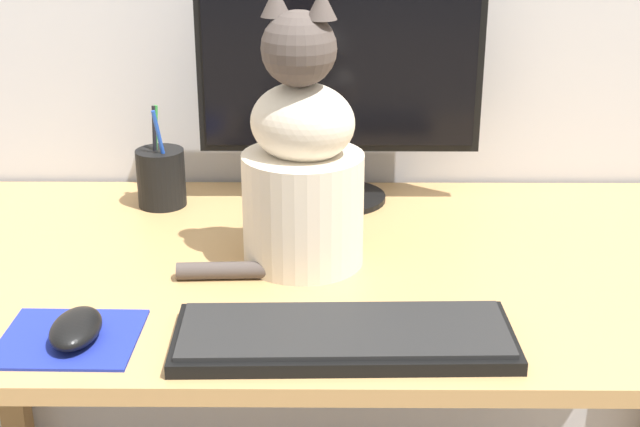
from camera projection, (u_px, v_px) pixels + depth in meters
The scene contains 7 objects.
desk at pixel (340, 311), 1.41m from camera, with size 1.42×0.72×0.71m.
monitor at pixel (340, 81), 1.54m from camera, with size 0.49×0.17×0.40m.
keyboard at pixel (340, 336), 1.13m from camera, with size 0.44×0.17×0.02m.
mousepad_left at pixel (70, 338), 1.15m from camera, with size 0.18×0.16×0.00m.
computer_mouse_left at pixel (76, 328), 1.13m from camera, with size 0.06×0.11×0.03m.
cat at pixel (302, 166), 1.32m from camera, with size 0.30×0.23×0.42m.
pen_cup at pixel (161, 177), 1.58m from camera, with size 0.09×0.09×0.18m.
Camera 1 is at (-0.02, -1.25, 1.28)m, focal length 50.00 mm.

